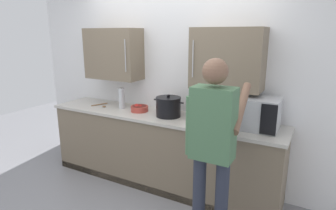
# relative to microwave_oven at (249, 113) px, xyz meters

# --- Properties ---
(back_wall_tiled) EXTENTS (4.35, 0.44, 2.71)m
(back_wall_tiled) POSITION_rel_microwave_oven_xyz_m (-1.07, 0.27, 0.33)
(back_wall_tiled) COLOR white
(back_wall_tiled) RESTS_ON ground_plane
(counter_unit) EXTENTS (3.00, 0.61, 0.92)m
(counter_unit) POSITION_rel_microwave_oven_xyz_m (-1.07, -0.03, -0.62)
(counter_unit) COLOR #756651
(counter_unit) RESTS_ON ground_plane
(microwave_oven) EXTENTS (0.55, 0.70, 0.33)m
(microwave_oven) POSITION_rel_microwave_oven_xyz_m (0.00, 0.00, 0.00)
(microwave_oven) COLOR #B7BABF
(microwave_oven) RESTS_ON counter_unit
(stock_pot) EXTENTS (0.39, 0.30, 0.26)m
(stock_pot) POSITION_rel_microwave_oven_xyz_m (-0.94, -0.04, -0.05)
(stock_pot) COLOR black
(stock_pot) RESTS_ON counter_unit
(thermos_flask) EXTENTS (0.08, 0.08, 0.27)m
(thermos_flask) POSITION_rel_microwave_oven_xyz_m (-1.65, -0.01, -0.03)
(thermos_flask) COLOR #B7BABF
(thermos_flask) RESTS_ON counter_unit
(wooden_spoon) EXTENTS (0.23, 0.22, 0.02)m
(wooden_spoon) POSITION_rel_microwave_oven_xyz_m (-1.97, -0.05, -0.15)
(wooden_spoon) COLOR brown
(wooden_spoon) RESTS_ON counter_unit
(knife_block) EXTENTS (0.11, 0.15, 0.32)m
(knife_block) POSITION_rel_microwave_oven_xyz_m (-0.54, -0.05, -0.04)
(knife_block) COLOR tan
(knife_block) RESTS_ON counter_unit
(fruit_bowl) EXTENTS (0.22, 0.22, 0.10)m
(fruit_bowl) POSITION_rel_microwave_oven_xyz_m (-1.37, -0.02, -0.12)
(fruit_bowl) COLOR #AD3D33
(fruit_bowl) RESTS_ON counter_unit
(person_figure) EXTENTS (0.44, 0.64, 1.71)m
(person_figure) POSITION_rel_microwave_oven_xyz_m (-0.09, -0.84, -0.06)
(person_figure) COLOR #282D3D
(person_figure) RESTS_ON ground_plane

